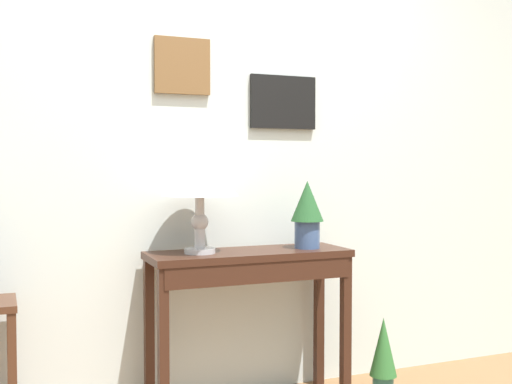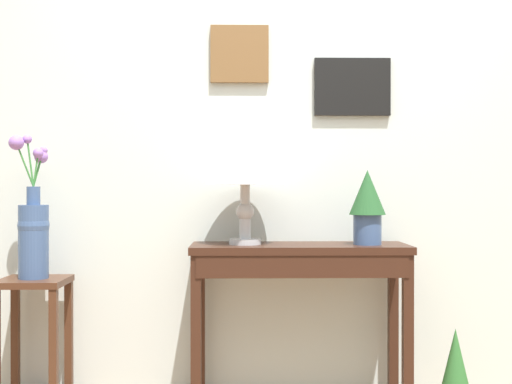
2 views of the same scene
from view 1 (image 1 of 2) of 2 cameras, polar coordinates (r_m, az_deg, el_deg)
back_wall_with_art at (r=3.35m, az=-2.82°, el=5.59°), size 9.00×0.13×2.80m
console_table at (r=3.14m, az=-0.52°, el=-7.92°), size 1.01×0.35×0.79m
table_lamp at (r=3.02m, az=-5.14°, el=1.81°), size 0.37×0.37×0.53m
potted_plant_on_console at (r=3.22m, az=4.67°, el=-1.69°), size 0.17×0.17×0.35m
potted_plant_floor at (r=3.40m, az=11.46°, el=-14.30°), size 0.14×0.14×0.43m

